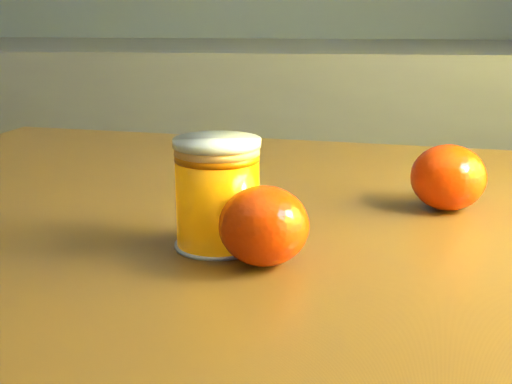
{
  "coord_description": "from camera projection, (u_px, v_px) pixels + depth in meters",
  "views": [
    {
      "loc": [
        0.84,
        -0.46,
        1.02
      ],
      "look_at": [
        0.79,
        0.1,
        0.87
      ],
      "focal_mm": 50.0,
      "sensor_mm": 36.0,
      "label": 1
    }
  ],
  "objects": [
    {
      "name": "juice_glass",
      "position": [
        218.0,
        194.0,
        0.58
      ],
      "size": [
        0.07,
        0.07,
        0.09
      ],
      "rotation": [
        0.0,
        0.0,
        -0.16
      ],
      "color": "orange",
      "rests_on": "table"
    },
    {
      "name": "kitchen_counter",
      "position": [
        29.0,
        201.0,
        2.07
      ],
      "size": [
        3.15,
        0.6,
        0.9
      ],
      "primitive_type": "cube",
      "color": "#4D4D52",
      "rests_on": "ground"
    },
    {
      "name": "table",
      "position": [
        329.0,
        332.0,
        0.67
      ],
      "size": [
        1.2,
        0.93,
        0.82
      ],
      "rotation": [
        0.0,
        0.0,
        -0.16
      ],
      "color": "brown",
      "rests_on": "ground"
    },
    {
      "name": "orange_back",
      "position": [
        448.0,
        177.0,
        0.68
      ],
      "size": [
        0.09,
        0.09,
        0.06
      ],
      "primitive_type": "ellipsoid",
      "rotation": [
        0.0,
        0.0,
        0.37
      ],
      "color": "red",
      "rests_on": "table"
    },
    {
      "name": "orange_front",
      "position": [
        264.0,
        226.0,
        0.54
      ],
      "size": [
        0.07,
        0.07,
        0.06
      ],
      "primitive_type": "ellipsoid",
      "rotation": [
        0.0,
        0.0,
        -0.07
      ],
      "color": "red",
      "rests_on": "table"
    }
  ]
}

